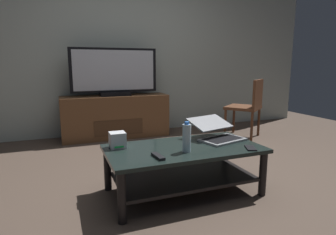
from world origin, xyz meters
TOP-DOWN VIEW (x-y plane):
  - ground_plane at (0.00, 0.00)m, footprint 7.68×7.68m
  - back_wall at (0.00, 2.13)m, footprint 6.40×0.12m
  - coffee_table at (-0.10, -0.23)m, footprint 1.24×0.65m
  - media_cabinet at (-0.25, 1.81)m, footprint 1.50×0.42m
  - television at (-0.25, 1.78)m, footprint 1.21×0.20m
  - dining_chair at (1.52, 1.10)m, footprint 0.62×0.62m
  - laptop at (0.28, -0.11)m, footprint 0.47×0.48m
  - router_box at (-0.60, -0.05)m, footprint 0.12×0.12m
  - water_bottle_near at (-0.13, -0.35)m, footprint 0.06×0.06m
  - cell_phone at (0.38, -0.46)m, footprint 0.12×0.16m
  - tv_remote at (-0.38, -0.40)m, footprint 0.06×0.16m

SIDE VIEW (x-z plane):
  - ground_plane at x=0.00m, z-range 0.00..0.00m
  - coffee_table at x=-0.10m, z-range 0.08..0.47m
  - media_cabinet at x=-0.25m, z-range 0.00..0.61m
  - cell_phone at x=0.38m, z-range 0.39..0.40m
  - tv_remote at x=-0.38m, z-range 0.39..0.41m
  - laptop at x=0.28m, z-range 0.36..0.54m
  - router_box at x=-0.60m, z-range 0.39..0.51m
  - dining_chair at x=1.52m, z-range 0.06..0.90m
  - water_bottle_near at x=-0.13m, z-range 0.38..0.61m
  - television at x=-0.25m, z-range 0.59..1.26m
  - back_wall at x=0.00m, z-range 0.00..2.80m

